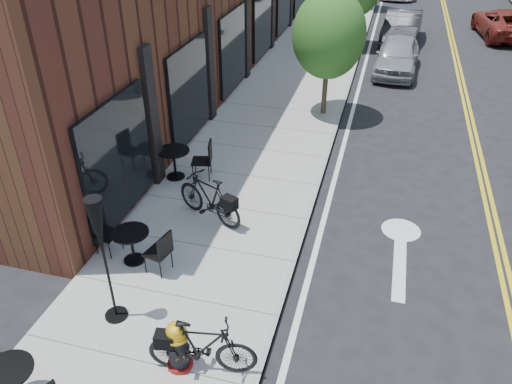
% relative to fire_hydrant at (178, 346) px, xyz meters
% --- Properties ---
extents(ground, '(120.00, 120.00, 0.00)m').
position_rel_fire_hydrant_xyz_m(ground, '(1.27, 1.40, -0.56)').
color(ground, black).
rests_on(ground, ground).
extents(sidewalk_near, '(4.00, 70.00, 0.12)m').
position_rel_fire_hydrant_xyz_m(sidewalk_near, '(-0.73, 11.40, -0.50)').
color(sidewalk_near, '#9E9B93').
rests_on(sidewalk_near, ground).
extents(tree_near_a, '(2.20, 2.20, 3.81)m').
position_rel_fire_hydrant_xyz_m(tree_near_a, '(0.67, 10.40, 2.05)').
color(tree_near_a, '#382B1E').
rests_on(tree_near_a, sidewalk_near).
extents(fire_hydrant, '(0.47, 0.47, 0.93)m').
position_rel_fire_hydrant_xyz_m(fire_hydrant, '(0.00, 0.00, 0.00)').
color(fire_hydrant, maroon).
rests_on(fire_hydrant, sidewalk_near).
extents(bicycle_left, '(1.87, 1.22, 1.09)m').
position_rel_fire_hydrant_xyz_m(bicycle_left, '(-0.87, 3.85, 0.11)').
color(bicycle_left, black).
rests_on(bicycle_left, sidewalk_near).
extents(bicycle_right, '(1.73, 0.75, 1.01)m').
position_rel_fire_hydrant_xyz_m(bicycle_right, '(0.39, 0.01, 0.06)').
color(bicycle_right, black).
rests_on(bicycle_right, sidewalk_near).
extents(bistro_set_a, '(1.73, 0.98, 0.91)m').
position_rel_fire_hydrant_xyz_m(bistro_set_a, '(-2.02, -1.22, 0.02)').
color(bistro_set_a, black).
rests_on(bistro_set_a, sidewalk_near).
extents(bistro_set_b, '(1.72, 0.86, 0.90)m').
position_rel_fire_hydrant_xyz_m(bistro_set_b, '(-1.85, 2.11, 0.02)').
color(bistro_set_b, black).
rests_on(bistro_set_b, sidewalk_near).
extents(bistro_set_c, '(1.89, 0.96, 1.00)m').
position_rel_fire_hydrant_xyz_m(bistro_set_c, '(-2.33, 5.36, 0.06)').
color(bistro_set_c, black).
rests_on(bistro_set_c, sidewalk_near).
extents(patio_umbrella, '(0.39, 0.39, 2.43)m').
position_rel_fire_hydrant_xyz_m(patio_umbrella, '(-1.47, 0.67, 1.30)').
color(patio_umbrella, black).
rests_on(patio_umbrella, sidewalk_near).
extents(parked_car_a, '(1.81, 4.02, 1.34)m').
position_rel_fire_hydrant_xyz_m(parked_car_a, '(2.79, 15.43, 0.11)').
color(parked_car_a, gray).
rests_on(parked_car_a, ground).
extents(parked_car_b, '(1.88, 4.49, 1.44)m').
position_rel_fire_hydrant_xyz_m(parked_car_b, '(2.87, 19.84, 0.16)').
color(parked_car_b, black).
rests_on(parked_car_b, ground).
extents(parked_car_far, '(2.75, 4.96, 1.31)m').
position_rel_fire_hydrant_xyz_m(parked_car_far, '(7.57, 22.05, 0.10)').
color(parked_car_far, maroon).
rests_on(parked_car_far, ground).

